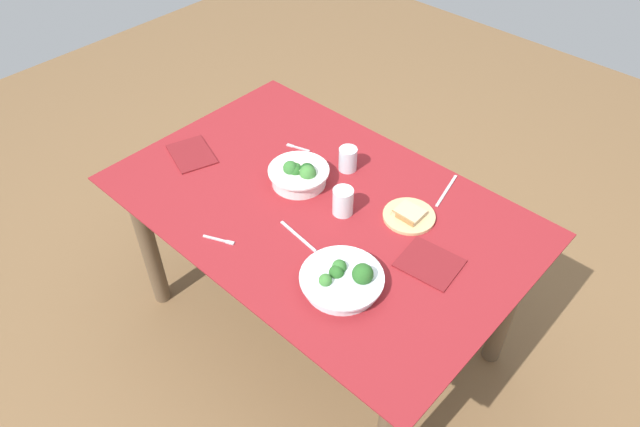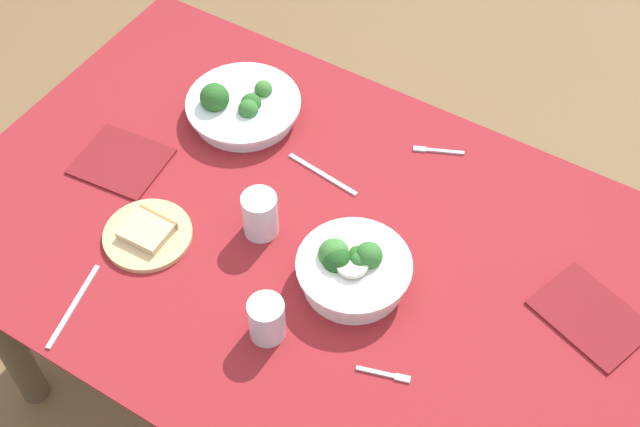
{
  "view_description": "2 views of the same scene",
  "coord_description": "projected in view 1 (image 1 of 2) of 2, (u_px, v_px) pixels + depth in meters",
  "views": [
    {
      "loc": [
        1.03,
        -1.11,
        2.09
      ],
      "look_at": [
        0.03,
        -0.03,
        0.7
      ],
      "focal_mm": 32.96,
      "sensor_mm": 36.0,
      "label": 1
    },
    {
      "loc": [
        -0.56,
        0.86,
        2.08
      ],
      "look_at": [
        0.0,
        -0.07,
        0.7
      ],
      "focal_mm": 48.08,
      "sensor_mm": 36.0,
      "label": 2
    }
  ],
  "objects": [
    {
      "name": "ground_plane",
      "position": [
        320.0,
        324.0,
        2.53
      ],
      "size": [
        6.0,
        6.0,
        0.0
      ],
      "primitive_type": "plane",
      "color": "brown"
    },
    {
      "name": "dining_table",
      "position": [
        319.0,
        225.0,
        2.12
      ],
      "size": [
        1.45,
        0.95,
        0.7
      ],
      "color": "maroon",
      "rests_on": "ground_plane"
    },
    {
      "name": "broccoli_bowl_far",
      "position": [
        299.0,
        175.0,
        2.11
      ],
      "size": [
        0.22,
        0.22,
        0.1
      ],
      "color": "white",
      "rests_on": "dining_table"
    },
    {
      "name": "water_glass_center",
      "position": [
        343.0,
        201.0,
        1.99
      ],
      "size": [
        0.07,
        0.07,
        0.1
      ],
      "primitive_type": "cylinder",
      "color": "silver",
      "rests_on": "dining_table"
    },
    {
      "name": "table_knife_left",
      "position": [
        446.0,
        190.0,
        2.11
      ],
      "size": [
        0.05,
        0.19,
        0.0
      ],
      "primitive_type": "cube",
      "rotation": [
        0.0,
        0.0,
        1.8
      ],
      "color": "#B7B7BC",
      "rests_on": "dining_table"
    },
    {
      "name": "fork_by_near_bowl",
      "position": [
        297.0,
        147.0,
        2.29
      ],
      "size": [
        0.1,
        0.04,
        0.0
      ],
      "rotation": [
        0.0,
        0.0,
        3.44
      ],
      "color": "#B7B7BC",
      "rests_on": "dining_table"
    },
    {
      "name": "table_knife_right",
      "position": [
        298.0,
        236.0,
        1.94
      ],
      "size": [
        0.18,
        0.03,
        0.0
      ],
      "primitive_type": "cube",
      "rotation": [
        0.0,
        0.0,
        3.02
      ],
      "color": "#B7B7BC",
      "rests_on": "dining_table"
    },
    {
      "name": "napkin_folded_upper",
      "position": [
        430.0,
        263.0,
        1.85
      ],
      "size": [
        0.2,
        0.18,
        0.01
      ],
      "primitive_type": "cube",
      "rotation": [
        0.0,
        0.0,
        0.11
      ],
      "color": "maroon",
      "rests_on": "dining_table"
    },
    {
      "name": "fork_by_far_bowl",
      "position": [
        220.0,
        240.0,
        1.92
      ],
      "size": [
        0.11,
        0.06,
        0.0
      ],
      "rotation": [
        0.0,
        0.0,
        0.42
      ],
      "color": "#B7B7BC",
      "rests_on": "dining_table"
    },
    {
      "name": "broccoli_bowl_near",
      "position": [
        343.0,
        280.0,
        1.77
      ],
      "size": [
        0.26,
        0.26,
        0.09
      ],
      "color": "white",
      "rests_on": "dining_table"
    },
    {
      "name": "napkin_folded_lower",
      "position": [
        192.0,
        154.0,
        2.26
      ],
      "size": [
        0.23,
        0.2,
        0.01
      ],
      "primitive_type": "cube",
      "rotation": [
        0.0,
        0.0,
        -0.33
      ],
      "color": "maroon",
      "rests_on": "dining_table"
    },
    {
      "name": "bread_side_plate",
      "position": [
        409.0,
        215.0,
        2.0
      ],
      "size": [
        0.18,
        0.18,
        0.03
      ],
      "color": "#D6B27A",
      "rests_on": "dining_table"
    },
    {
      "name": "water_glass_side",
      "position": [
        348.0,
        159.0,
        2.17
      ],
      "size": [
        0.07,
        0.07,
        0.09
      ],
      "primitive_type": "cylinder",
      "color": "silver",
      "rests_on": "dining_table"
    }
  ]
}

